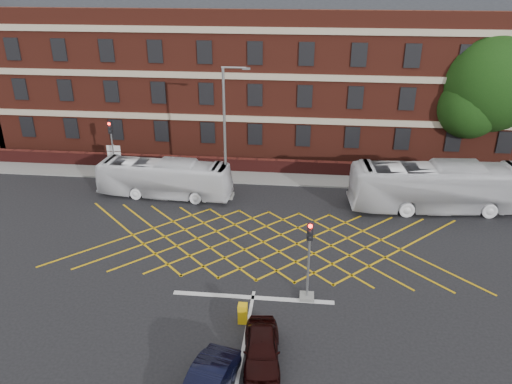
# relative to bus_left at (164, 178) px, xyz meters

# --- Properties ---
(ground) EXTENTS (120.00, 120.00, 0.00)m
(ground) POSITION_rel_bus_left_xyz_m (7.56, -7.87, -1.32)
(ground) COLOR black
(ground) RESTS_ON ground
(victorian_building) EXTENTS (51.00, 12.17, 20.40)m
(victorian_building) POSITION_rel_bus_left_xyz_m (7.81, 14.13, 6.52)
(victorian_building) COLOR #5B2117
(victorian_building) RESTS_ON ground
(boundary_wall) EXTENTS (56.00, 0.50, 1.10)m
(boundary_wall) POSITION_rel_bus_left_xyz_m (7.56, 5.13, -0.77)
(boundary_wall) COLOR #461412
(boundary_wall) RESTS_ON ground
(far_pavement) EXTENTS (60.00, 3.00, 0.12)m
(far_pavement) POSITION_rel_bus_left_xyz_m (7.56, 4.13, -1.26)
(far_pavement) COLOR slate
(far_pavement) RESTS_ON ground
(box_junction_hatching) EXTENTS (8.22, 8.22, 0.02)m
(box_junction_hatching) POSITION_rel_bus_left_xyz_m (7.56, -5.87, -1.31)
(box_junction_hatching) COLOR #CC990C
(box_junction_hatching) RESTS_ON ground
(stop_line) EXTENTS (8.00, 0.30, 0.02)m
(stop_line) POSITION_rel_bus_left_xyz_m (7.56, -11.37, -1.31)
(stop_line) COLOR silver
(stop_line) RESTS_ON ground
(bus_left) EXTENTS (9.61, 2.85, 2.64)m
(bus_left) POSITION_rel_bus_left_xyz_m (0.00, 0.00, 0.00)
(bus_left) COLOR white
(bus_left) RESTS_ON ground
(bus_right) EXTENTS (11.83, 3.64, 3.25)m
(bus_right) POSITION_rel_bus_left_xyz_m (18.70, -0.21, 0.30)
(bus_right) COLOR silver
(bus_right) RESTS_ON ground
(car_maroon) EXTENTS (1.83, 3.81, 1.26)m
(car_maroon) POSITION_rel_bus_left_xyz_m (8.41, -15.60, -0.69)
(car_maroon) COLOR black
(car_maroon) RESTS_ON ground
(deciduous_tree) EXTENTS (7.87, 7.72, 10.56)m
(deciduous_tree) POSITION_rel_bus_left_xyz_m (23.85, 9.06, 4.84)
(deciduous_tree) COLOR black
(deciduous_tree) RESTS_ON ground
(traffic_light_near) EXTENTS (0.70, 0.70, 4.27)m
(traffic_light_near) POSITION_rel_bus_left_xyz_m (10.21, -11.15, 0.44)
(traffic_light_near) COLOR slate
(traffic_light_near) RESTS_ON ground
(traffic_light_far) EXTENTS (0.70, 0.70, 4.27)m
(traffic_light_far) POSITION_rel_bus_left_xyz_m (-5.05, 3.61, 0.44)
(traffic_light_far) COLOR slate
(traffic_light_far) RESTS_ON ground
(street_lamp) EXTENTS (2.25, 1.00, 9.16)m
(street_lamp) POSITION_rel_bus_left_xyz_m (4.42, 0.21, 1.85)
(street_lamp) COLOR slate
(street_lamp) RESTS_ON ground
(direction_signs) EXTENTS (1.10, 0.16, 2.20)m
(direction_signs) POSITION_rel_bus_left_xyz_m (-5.26, 4.24, 0.06)
(direction_signs) COLOR gray
(direction_signs) RESTS_ON ground
(utility_cabinet) EXTENTS (0.41, 0.40, 0.98)m
(utility_cabinet) POSITION_rel_bus_left_xyz_m (7.31, -13.26, -0.83)
(utility_cabinet) COLOR #E7B20D
(utility_cabinet) RESTS_ON ground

